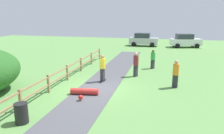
{
  "coord_description": "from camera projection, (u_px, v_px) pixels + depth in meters",
  "views": [
    {
      "loc": [
        3.92,
        -12.01,
        4.51
      ],
      "look_at": [
        0.51,
        1.85,
        1.0
      ],
      "focal_mm": 34.04,
      "sensor_mm": 36.0,
      "label": 1
    }
  ],
  "objects": [
    {
      "name": "ground_plane",
      "position": [
        97.0,
        89.0,
        13.31
      ],
      "size": [
        60.0,
        60.0,
        0.0
      ],
      "primitive_type": "plane",
      "color": "#60934C"
    },
    {
      "name": "asphalt_path",
      "position": [
        97.0,
        89.0,
        13.31
      ],
      "size": [
        2.4,
        28.0,
        0.02
      ],
      "primitive_type": "cube",
      "color": "#515156",
      "rests_on": "ground_plane"
    },
    {
      "name": "wooden_fence",
      "position": [
        59.0,
        76.0,
        13.75
      ],
      "size": [
        0.12,
        18.12,
        1.1
      ],
      "color": "#997A51",
      "rests_on": "ground_plane"
    },
    {
      "name": "trash_bin",
      "position": [
        21.0,
        113.0,
        9.01
      ],
      "size": [
        0.56,
        0.56,
        0.9
      ],
      "primitive_type": "cylinder",
      "color": "black",
      "rests_on": "ground_plane"
    },
    {
      "name": "skater_riding",
      "position": [
        102.0,
        67.0,
        14.48
      ],
      "size": [
        0.44,
        0.82,
        1.88
      ],
      "color": "black",
      "rests_on": "asphalt_path"
    },
    {
      "name": "skater_fallen",
      "position": [
        84.0,
        92.0,
        12.23
      ],
      "size": [
        1.64,
        1.34,
        0.36
      ],
      "color": "red",
      "rests_on": "asphalt_path"
    },
    {
      "name": "bystander_maroon",
      "position": [
        136.0,
        63.0,
        15.76
      ],
      "size": [
        0.51,
        0.51,
        1.85
      ],
      "color": "#2D2D33",
      "rests_on": "ground_plane"
    },
    {
      "name": "bystander_orange",
      "position": [
        176.0,
        72.0,
        13.34
      ],
      "size": [
        0.47,
        0.47,
        1.79
      ],
      "color": "#2D2D33",
      "rests_on": "ground_plane"
    },
    {
      "name": "bystander_green",
      "position": [
        153.0,
        58.0,
        18.14
      ],
      "size": [
        0.52,
        0.52,
        1.65
      ],
      "color": "#2D2D33",
      "rests_on": "ground_plane"
    },
    {
      "name": "parked_car_silver",
      "position": [
        143.0,
        39.0,
        31.58
      ],
      "size": [
        4.25,
        2.1,
        1.92
      ],
      "color": "#B7B7BC",
      "rests_on": "ground_plane"
    },
    {
      "name": "parked_car_white",
      "position": [
        185.0,
        41.0,
        30.19
      ],
      "size": [
        4.47,
        2.69,
        1.92
      ],
      "color": "silver",
      "rests_on": "ground_plane"
    }
  ]
}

